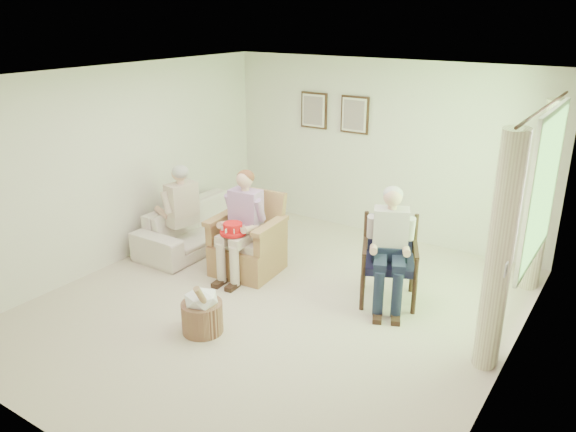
% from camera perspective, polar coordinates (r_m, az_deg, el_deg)
% --- Properties ---
extents(floor, '(5.50, 5.50, 0.00)m').
position_cam_1_polar(floor, '(6.60, -1.24, -9.09)').
color(floor, beige).
rests_on(floor, ground).
extents(back_wall, '(5.00, 0.04, 2.60)m').
position_cam_1_polar(back_wall, '(8.39, 9.51, 6.62)').
color(back_wall, silver).
rests_on(back_wall, ground).
extents(front_wall, '(5.00, 0.04, 2.60)m').
position_cam_1_polar(front_wall, '(4.30, -22.96, -8.20)').
color(front_wall, silver).
rests_on(front_wall, ground).
extents(left_wall, '(0.04, 5.50, 2.60)m').
position_cam_1_polar(left_wall, '(7.72, -16.81, 4.85)').
color(left_wall, silver).
rests_on(left_wall, ground).
extents(right_wall, '(0.04, 5.50, 2.60)m').
position_cam_1_polar(right_wall, '(5.16, 22.14, -3.31)').
color(right_wall, silver).
rests_on(right_wall, ground).
extents(ceiling, '(5.00, 5.50, 0.02)m').
position_cam_1_polar(ceiling, '(5.80, -1.44, 13.96)').
color(ceiling, white).
rests_on(ceiling, back_wall).
extents(window, '(0.13, 2.50, 1.63)m').
position_cam_1_polar(window, '(6.20, 24.57, 2.96)').
color(window, '#2D6B23').
rests_on(window, right_wall).
extents(curtain_left, '(0.34, 0.34, 2.30)m').
position_cam_1_polar(curtain_left, '(5.45, 20.71, -3.62)').
color(curtain_left, beige).
rests_on(curtain_left, ground).
extents(curtain_right, '(0.34, 0.34, 2.30)m').
position_cam_1_polar(curtain_right, '(7.27, 24.41, 1.73)').
color(curtain_right, beige).
rests_on(curtain_right, ground).
extents(framed_print_left, '(0.45, 0.05, 0.55)m').
position_cam_1_polar(framed_print_left, '(8.78, 2.64, 10.67)').
color(framed_print_left, '#382114').
rests_on(framed_print_left, back_wall).
extents(framed_print_right, '(0.45, 0.05, 0.55)m').
position_cam_1_polar(framed_print_right, '(8.45, 6.77, 10.17)').
color(framed_print_right, '#382114').
rests_on(framed_print_right, back_wall).
extents(wicker_armchair, '(0.81, 0.80, 1.04)m').
position_cam_1_polar(wicker_armchair, '(7.32, -3.97, -3.21)').
color(wicker_armchair, tan).
rests_on(wicker_armchair, ground).
extents(wood_armchair, '(0.63, 0.59, 0.97)m').
position_cam_1_polar(wood_armchair, '(6.66, 10.57, -4.05)').
color(wood_armchair, black).
rests_on(wood_armchair, ground).
extents(sofa, '(2.06, 0.80, 0.60)m').
position_cam_1_polar(sofa, '(8.25, -8.73, -0.85)').
color(sofa, silver).
rests_on(sofa, ground).
extents(person_wicker, '(0.40, 0.63, 1.35)m').
position_cam_1_polar(person_wicker, '(7.05, -4.73, -0.15)').
color(person_wicker, beige).
rests_on(person_wicker, ground).
extents(person_dark, '(0.40, 0.62, 1.37)m').
position_cam_1_polar(person_dark, '(6.42, 10.15, -2.36)').
color(person_dark, '#182036').
rests_on(person_dark, ground).
extents(person_sofa, '(0.42, 0.62, 1.26)m').
position_cam_1_polar(person_sofa, '(7.80, -11.11, 1.02)').
color(person_sofa, beige).
rests_on(person_sofa, ground).
extents(red_hat, '(0.32, 0.32, 0.14)m').
position_cam_1_polar(red_hat, '(6.92, -5.61, -1.37)').
color(red_hat, red).
rests_on(red_hat, person_wicker).
extents(hatbox, '(0.53, 0.53, 0.64)m').
position_cam_1_polar(hatbox, '(6.06, -8.73, -9.47)').
color(hatbox, tan).
rests_on(hatbox, ground).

